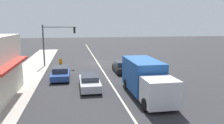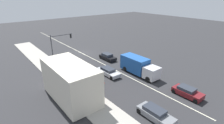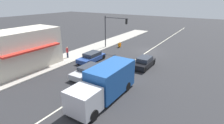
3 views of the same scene
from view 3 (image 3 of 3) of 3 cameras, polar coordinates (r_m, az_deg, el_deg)
ground_plane at (r=16.29m, az=-12.71°, el=-12.06°), size 160.00×160.00×0.00m
sidewalk_right at (r=22.78m, az=-30.03°, el=-4.61°), size 4.00×73.00×0.12m
lane_marking_center at (r=30.48m, az=11.70°, el=3.43°), size 0.16×60.00×0.01m
building_corner_store at (r=24.41m, az=-27.39°, el=3.61°), size 4.99×9.13×4.84m
traffic_signal_main at (r=30.68m, az=0.02°, el=11.42°), size 4.59×0.34×5.60m
pedestrian at (r=26.87m, az=-14.39°, el=3.20°), size 0.34×0.34×1.70m
warning_aframe_sign at (r=32.31m, az=2.45°, el=5.56°), size 0.45×0.53×0.84m
delivery_truck at (r=15.62m, az=-2.14°, el=-6.82°), size 2.44×7.50×2.87m
sedan_silver at (r=20.47m, az=-7.79°, el=-2.88°), size 1.79×4.53×1.23m
coupe_blue at (r=25.10m, az=-6.69°, el=1.60°), size 1.89×4.45×1.30m
suv_black at (r=23.18m, az=10.40°, el=-0.15°), size 1.79×3.99×1.34m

